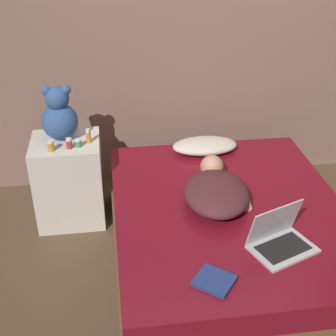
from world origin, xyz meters
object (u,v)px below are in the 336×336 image
(bottle_red, at_px, (69,143))
(bottle_amber, at_px, (51,146))
(bottle_green, at_px, (78,143))
(pillow, at_px, (205,146))
(person_lying, at_px, (217,190))
(teddy_bear, at_px, (59,116))
(book, at_px, (214,281))
(laptop, at_px, (280,239))
(bottle_orange, at_px, (88,136))

(bottle_red, distance_m, bottle_amber, 0.12)
(bottle_green, bearing_deg, bottle_red, -166.20)
(pillow, relative_size, bottle_green, 8.67)
(person_lying, bearing_deg, teddy_bear, 154.91)
(bottle_amber, distance_m, book, 1.50)
(bottle_green, bearing_deg, pillow, 11.35)
(pillow, distance_m, book, 1.43)
(laptop, bearing_deg, bottle_green, 117.25)
(teddy_bear, bearing_deg, book, -58.86)
(laptop, height_order, bottle_green, bottle_green)
(pillow, distance_m, bottle_orange, 0.91)
(pillow, relative_size, laptop, 1.21)
(bottle_green, height_order, bottle_amber, bottle_amber)
(pillow, height_order, bottle_red, bottle_red)
(pillow, xyz_separation_m, bottle_green, (-0.95, -0.19, 0.19))
(bottle_red, bearing_deg, person_lying, -26.45)
(bottle_green, distance_m, book, 1.43)
(person_lying, distance_m, bottle_red, 1.07)
(bottle_green, bearing_deg, bottle_amber, -167.93)
(bottle_green, height_order, book, bottle_green)
(person_lying, relative_size, teddy_bear, 1.79)
(pillow, relative_size, bottle_amber, 6.40)
(pillow, distance_m, bottle_red, 1.05)
(person_lying, relative_size, bottle_red, 9.43)
(book, bearing_deg, teddy_bear, 121.14)
(person_lying, relative_size, bottle_orange, 6.74)
(person_lying, height_order, book, person_lying)
(person_lying, bearing_deg, laptop, -56.32)
(teddy_bear, xyz_separation_m, bottle_amber, (-0.06, -0.19, -0.13))
(laptop, xyz_separation_m, bottle_red, (-1.20, 0.98, 0.19))
(bottle_green, distance_m, bottle_amber, 0.19)
(pillow, bearing_deg, bottle_orange, -170.99)
(teddy_bear, height_order, bottle_amber, teddy_bear)
(laptop, relative_size, bottle_green, 7.16)
(bottle_orange, height_order, bottle_amber, bottle_orange)
(teddy_bear, relative_size, bottle_amber, 5.06)
(bottle_red, xyz_separation_m, bottle_amber, (-0.12, -0.02, 0.00))
(pillow, relative_size, teddy_bear, 1.27)
(bottle_red, relative_size, book, 0.30)
(laptop, distance_m, bottle_red, 1.55)
(book, bearing_deg, laptop, 28.44)
(bottle_orange, distance_m, book, 1.44)
(person_lying, height_order, bottle_orange, bottle_orange)
(teddy_bear, relative_size, book, 1.55)
(pillow, distance_m, teddy_bear, 1.12)
(bottle_red, bearing_deg, bottle_green, 13.80)
(pillow, height_order, bottle_orange, bottle_orange)
(pillow, distance_m, bottle_green, 0.99)
(bottle_green, bearing_deg, teddy_bear, 128.45)
(teddy_bear, xyz_separation_m, book, (0.83, -1.38, -0.37))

